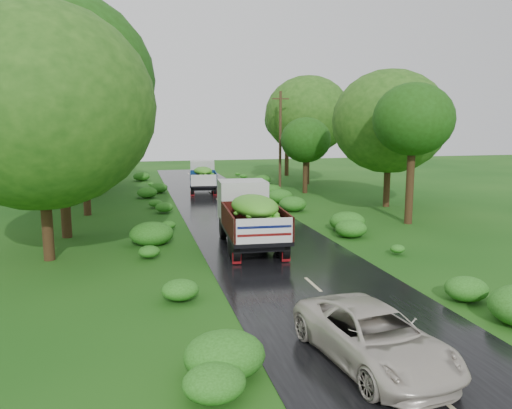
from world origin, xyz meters
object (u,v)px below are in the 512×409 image
object	(u,v)px
truck_near	(249,212)
utility_pole	(280,140)
truck_far	(203,175)
car	(374,336)

from	to	relation	value
truck_near	utility_pole	xyz separation A→B (m)	(6.91, 18.12, 2.65)
truck_near	truck_far	world-z (taller)	truck_near
truck_far	car	world-z (taller)	truck_far
car	utility_pole	bearing A→B (deg)	70.44
truck_far	utility_pole	distance (m)	7.10
truck_far	car	size ratio (longest dim) A/B	1.26
truck_near	utility_pole	bearing A→B (deg)	72.88
truck_far	car	bearing A→B (deg)	-83.78
truck_far	car	xyz separation A→B (m)	(-0.23, -30.98, -0.70)
truck_near	truck_far	bearing A→B (deg)	92.32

